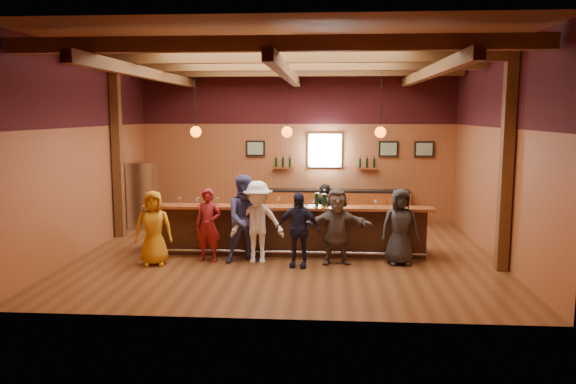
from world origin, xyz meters
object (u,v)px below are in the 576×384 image
bar_counter (288,230)px  customer_orange (153,228)px  customer_navy (298,230)px  bottle_a (324,200)px  customer_denim (246,219)px  bartender (324,214)px  customer_dark (400,227)px  ice_bucket (298,200)px  stainless_fridge (143,195)px  back_bar_cabinet (338,206)px  customer_white (257,222)px  customer_brown (337,226)px  customer_redvest (208,225)px

bar_counter → customer_orange: customer_orange is taller
customer_navy → bottle_a: customer_navy is taller
bar_counter → customer_denim: bearing=-133.4°
bottle_a → bartender: bearing=90.8°
bar_counter → customer_navy: 1.23m
customer_navy → bottle_a: (0.52, 0.91, 0.48)m
customer_dark → bottle_a: customer_dark is taller
customer_orange → customer_denim: customer_denim is taller
customer_navy → ice_bucket: customer_navy is taller
customer_denim → ice_bucket: 1.26m
customer_orange → bartender: size_ratio=1.06×
customer_navy → ice_bucket: (-0.05, 0.92, 0.46)m
bar_counter → bottle_a: (0.80, -0.27, 0.73)m
customer_denim → stainless_fridge: bearing=113.3°
customer_denim → bottle_a: size_ratio=5.16×
back_bar_cabinet → customer_white: (-1.77, -4.48, 0.38)m
bartender → bottle_a: 1.24m
stainless_fridge → customer_brown: stainless_fridge is taller
customer_orange → customer_brown: customer_brown is taller
bar_counter → back_bar_cabinet: (1.18, 3.57, -0.05)m
stainless_fridge → bartender: (4.90, -1.59, -0.17)m
customer_white → customer_dark: customer_white is taller
customer_brown → stainless_fridge: bearing=141.3°
customer_denim → ice_bucket: bearing=8.8°
customer_white → customer_navy: customer_white is taller
bar_counter → bartender: 1.18m
customer_navy → customer_dark: size_ratio=0.97×
stainless_fridge → ice_bucket: size_ratio=7.68×
ice_bucket → bottle_a: bottle_a is taller
back_bar_cabinet → customer_denim: size_ratio=2.17×
customer_white → customer_navy: bearing=-20.2°
bar_counter → bottle_a: bearing=-18.5°
stainless_fridge → customer_navy: stainless_fridge is taller
customer_dark → bottle_a: (-1.56, 0.56, 0.46)m
stainless_fridge → customer_redvest: bearing=-53.2°
bottle_a → stainless_fridge: bearing=151.1°
customer_dark → bartender: customer_dark is taller
customer_orange → customer_navy: customer_orange is taller
customer_denim → customer_navy: bearing=-37.2°
back_bar_cabinet → customer_redvest: bearing=-122.2°
customer_navy → customer_orange: bearing=-170.2°
customer_orange → customer_dark: customer_dark is taller
customer_denim → bartender: bearing=25.5°
bottle_a → back_bar_cabinet: bearing=84.3°
bartender → customer_dark: bearing=111.4°
bartender → back_bar_cabinet: bearing=-120.0°
customer_white → customer_navy: size_ratio=1.12×
bartender → customer_redvest: bearing=14.1°
customer_dark → ice_bucket: 2.25m
customer_orange → customer_dark: (5.05, 0.40, 0.02)m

